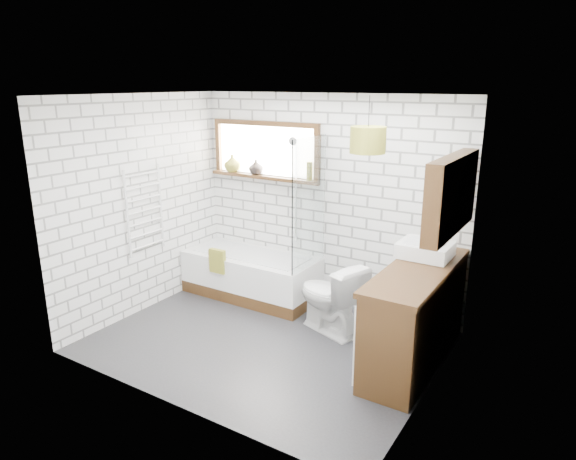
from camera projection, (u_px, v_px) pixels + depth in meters
The scene contains 22 objects.
floor at pixel (265, 342), 5.37m from camera, with size 3.40×2.60×0.01m, color #242427.
ceiling at pixel (262, 95), 4.67m from camera, with size 3.40×2.60×0.01m, color white.
wall_back at pixel (326, 202), 6.08m from camera, with size 3.40×0.01×2.50m, color white.
wall_front at pixel (168, 266), 3.95m from camera, with size 3.40×0.01×2.50m, color white.
wall_left at pixel (141, 206), 5.88m from camera, with size 0.01×2.60×2.50m, color white.
wall_right at pixel (437, 258), 4.15m from camera, with size 0.01×2.60×2.50m, color white.
window at pixel (264, 151), 6.32m from camera, with size 1.52×0.16×0.68m, color #321E0E.
towel_radiator at pixel (145, 210), 5.87m from camera, with size 0.06×0.52×1.00m, color white.
mirror_cabinet at pixel (451, 195), 4.57m from camera, with size 0.16×1.20×0.70m, color #321E0E.
shower_riser at pixel (295, 190), 6.22m from camera, with size 0.02×0.02×1.30m, color silver.
bathtub at pixel (251, 275), 6.47m from camera, with size 1.69×0.74×0.55m, color white.
shower_screen at pixel (309, 204), 5.77m from camera, with size 0.02×0.72×1.50m, color white.
towel_green at pixel (218, 261), 6.22m from camera, with size 0.22×0.06×0.30m, color olive.
towel_beige at pixel (216, 261), 6.23m from camera, with size 0.20×0.05×0.26m, color tan.
vanity at pixel (416, 316), 4.87m from camera, with size 0.54×1.68×0.96m, color #321E0E.
basin at pixel (425, 250), 5.03m from camera, with size 0.49×0.43×0.14m, color white.
tap at pixel (442, 246), 4.94m from camera, with size 0.03×0.03×0.17m, color silver.
toilet at pixel (330, 297), 5.50m from camera, with size 0.79×0.45×0.80m, color white.
vase_olive at pixel (232, 165), 6.60m from camera, with size 0.21×0.21×0.22m, color olive.
vase_dark at pixel (256, 168), 6.42m from camera, with size 0.18×0.18×0.19m, color black.
bottle at pixel (309, 173), 6.03m from camera, with size 0.07×0.07×0.22m, color olive.
pendant at pixel (368, 140), 4.75m from camera, with size 0.33×0.33×0.25m, color olive.
Camera 1 is at (2.75, -3.97, 2.62)m, focal length 32.00 mm.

